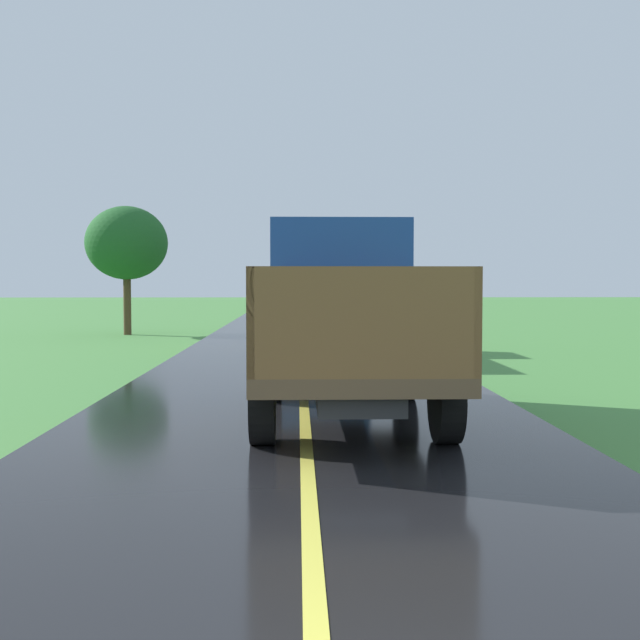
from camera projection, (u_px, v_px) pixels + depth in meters
name	position (u px, v px, depth m)	size (l,w,h in m)	color
banana_truck_near	(343.00, 314.00, 11.40)	(2.38, 5.82, 2.80)	#2D2D30
banana_truck_far	(315.00, 299.00, 21.48)	(2.38, 5.82, 2.80)	#2D2D30
roadside_tree_near_left	(127.00, 243.00, 28.83)	(2.99, 2.99, 4.72)	#4C3823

